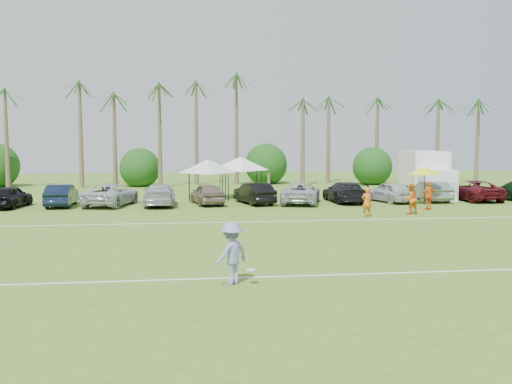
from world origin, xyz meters
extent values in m
plane|color=#4B6F21|center=(0.00, 0.00, 0.00)|extent=(120.00, 120.00, 0.00)
cube|color=white|center=(0.00, 2.00, 0.01)|extent=(80.00, 0.10, 0.01)
cube|color=white|center=(0.00, 14.00, 0.01)|extent=(80.00, 0.10, 0.01)
cone|color=brown|center=(-17.00, 38.00, 4.50)|extent=(0.44, 0.44, 9.00)
cone|color=brown|center=(-12.00, 38.00, 5.00)|extent=(0.44, 0.44, 10.00)
cone|color=brown|center=(-8.00, 38.00, 5.50)|extent=(0.44, 0.44, 11.00)
cone|color=brown|center=(-4.00, 38.00, 4.00)|extent=(0.44, 0.44, 8.00)
cone|color=brown|center=(0.00, 38.00, 4.50)|extent=(0.44, 0.44, 9.00)
cone|color=brown|center=(4.00, 38.00, 5.00)|extent=(0.44, 0.44, 10.00)
cone|color=brown|center=(8.00, 38.00, 5.50)|extent=(0.44, 0.44, 11.00)
cone|color=brown|center=(13.00, 38.00, 4.00)|extent=(0.44, 0.44, 8.00)
cone|color=brown|center=(18.00, 38.00, 4.50)|extent=(0.44, 0.44, 9.00)
cone|color=brown|center=(23.00, 38.00, 5.00)|extent=(0.44, 0.44, 10.00)
cone|color=brown|center=(27.00, 38.00, 5.50)|extent=(0.44, 0.44, 11.00)
cylinder|color=brown|center=(-6.00, 39.00, 0.70)|extent=(0.30, 0.30, 1.40)
sphere|color=#134212|center=(-6.00, 39.00, 1.80)|extent=(4.00, 4.00, 4.00)
cylinder|color=brown|center=(6.00, 39.00, 0.70)|extent=(0.30, 0.30, 1.40)
sphere|color=#134212|center=(6.00, 39.00, 1.80)|extent=(4.00, 4.00, 4.00)
cylinder|color=brown|center=(16.00, 39.00, 0.70)|extent=(0.30, 0.30, 1.40)
sphere|color=#134212|center=(16.00, 39.00, 1.80)|extent=(4.00, 4.00, 4.00)
imported|color=orange|center=(8.11, 15.17, 0.82)|extent=(0.66, 0.49, 1.65)
imported|color=orange|center=(10.98, 15.95, 0.89)|extent=(0.98, 0.83, 1.78)
imported|color=orange|center=(12.84, 17.70, 0.87)|extent=(1.09, 0.71, 1.73)
cube|color=white|center=(16.14, 26.10, 2.13)|extent=(3.16, 5.07, 2.60)
cube|color=white|center=(15.73, 22.80, 1.09)|extent=(2.60, 2.15, 2.18)
cube|color=black|center=(15.64, 22.02, 0.78)|extent=(2.41, 0.60, 1.04)
cube|color=#E5590C|center=(17.44, 25.94, 1.66)|extent=(0.22, 1.65, 0.94)
cylinder|color=black|center=(14.73, 23.13, 0.47)|extent=(0.42, 0.97, 0.94)
cylinder|color=black|center=(16.79, 22.88, 0.47)|extent=(0.42, 0.97, 0.94)
cylinder|color=black|center=(15.25, 27.47, 0.47)|extent=(0.42, 0.97, 0.94)
cylinder|color=black|center=(17.32, 27.21, 0.47)|extent=(0.42, 0.97, 0.94)
cylinder|color=black|center=(-1.61, 24.06, 0.96)|extent=(0.06, 0.06, 1.92)
cylinder|color=black|center=(1.08, 24.06, 0.96)|extent=(0.06, 0.06, 1.92)
cylinder|color=black|center=(-1.61, 26.75, 0.96)|extent=(0.06, 0.06, 1.92)
cylinder|color=black|center=(1.08, 26.75, 0.96)|extent=(0.06, 0.06, 1.92)
pyramid|color=silver|center=(-0.27, 25.40, 2.89)|extent=(4.16, 4.16, 0.96)
cylinder|color=black|center=(0.78, 25.58, 1.01)|extent=(0.06, 0.06, 2.02)
cylinder|color=black|center=(3.60, 25.58, 1.01)|extent=(0.06, 0.06, 2.02)
cylinder|color=black|center=(0.78, 28.40, 1.01)|extent=(0.06, 0.06, 2.02)
cylinder|color=black|center=(3.60, 28.40, 1.01)|extent=(0.06, 0.06, 2.02)
pyramid|color=white|center=(2.19, 26.99, 3.03)|extent=(4.36, 4.36, 1.01)
cylinder|color=black|center=(13.79, 20.46, 1.13)|extent=(0.05, 0.05, 2.27)
cone|color=yellow|center=(13.79, 20.46, 2.27)|extent=(2.27, 2.27, 0.51)
imported|color=#8186B7|center=(-0.60, 1.25, 0.92)|extent=(1.36, 1.28, 1.84)
cylinder|color=white|center=(-0.04, 1.09, 0.46)|extent=(0.27, 0.27, 0.03)
imported|color=black|center=(-12.93, 22.10, 0.71)|extent=(2.23, 4.37, 1.43)
imported|color=#111C34|center=(-9.81, 22.47, 0.71)|extent=(1.63, 4.37, 1.43)
imported|color=silver|center=(-6.69, 22.41, 0.71)|extent=(3.56, 5.56, 1.43)
imported|color=#B6B6BF|center=(-3.57, 22.04, 0.71)|extent=(2.02, 4.92, 1.43)
imported|color=#7F6F5D|center=(-0.45, 22.38, 0.71)|extent=(2.42, 4.42, 1.43)
imported|color=black|center=(2.68, 22.33, 0.71)|extent=(2.56, 4.57, 1.43)
imported|color=#AEB6BF|center=(5.80, 22.08, 0.71)|extent=(3.69, 5.59, 1.43)
imported|color=black|center=(8.92, 22.46, 0.71)|extent=(2.18, 4.98, 1.43)
imported|color=silver|center=(12.04, 22.16, 0.71)|extent=(2.74, 4.48, 1.43)
imported|color=gray|center=(15.16, 22.59, 0.71)|extent=(1.54, 4.34, 1.43)
imported|color=#561018|center=(18.29, 22.49, 0.71)|extent=(2.47, 5.18, 1.43)
camera|label=1|loc=(-1.96, -15.31, 4.28)|focal=40.00mm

